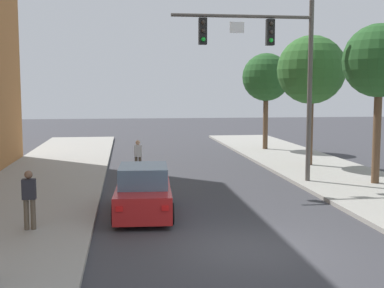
{
  "coord_description": "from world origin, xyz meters",
  "views": [
    {
      "loc": [
        -3.06,
        -11.97,
        3.96
      ],
      "look_at": [
        -0.63,
        6.23,
        2.0
      ],
      "focal_mm": 46.91,
      "sensor_mm": 36.0,
      "label": 1
    }
  ],
  "objects_px": {
    "street_tree_second": "(380,62)",
    "street_tree_farthest": "(266,78)",
    "traffic_signal_mast": "(272,58)",
    "pedestrian_sidewalk_left_walker": "(29,197)",
    "car_lead_red": "(144,192)",
    "street_tree_third": "(311,70)",
    "pedestrian_crossing_road": "(138,155)"
  },
  "relations": [
    {
      "from": "street_tree_second",
      "to": "street_tree_farthest",
      "type": "distance_m",
      "value": 12.57
    },
    {
      "from": "pedestrian_sidewalk_left_walker",
      "to": "street_tree_farthest",
      "type": "height_order",
      "value": "street_tree_farthest"
    },
    {
      "from": "pedestrian_sidewalk_left_walker",
      "to": "pedestrian_crossing_road",
      "type": "bearing_deg",
      "value": 71.54
    },
    {
      "from": "car_lead_red",
      "to": "pedestrian_crossing_road",
      "type": "distance_m",
      "value": 7.74
    },
    {
      "from": "car_lead_red",
      "to": "street_tree_third",
      "type": "height_order",
      "value": "street_tree_third"
    },
    {
      "from": "pedestrian_crossing_road",
      "to": "street_tree_second",
      "type": "distance_m",
      "value": 11.38
    },
    {
      "from": "street_tree_third",
      "to": "car_lead_red",
      "type": "bearing_deg",
      "value": -135.26
    },
    {
      "from": "street_tree_second",
      "to": "traffic_signal_mast",
      "type": "bearing_deg",
      "value": 168.15
    },
    {
      "from": "street_tree_second",
      "to": "street_tree_farthest",
      "type": "bearing_deg",
      "value": 95.2
    },
    {
      "from": "traffic_signal_mast",
      "to": "car_lead_red",
      "type": "xyz_separation_m",
      "value": [
        -5.48,
        -4.35,
        -4.59
      ]
    },
    {
      "from": "traffic_signal_mast",
      "to": "pedestrian_sidewalk_left_walker",
      "type": "xyz_separation_m",
      "value": [
        -8.66,
        -6.24,
        -4.25
      ]
    },
    {
      "from": "street_tree_third",
      "to": "street_tree_farthest",
      "type": "bearing_deg",
      "value": 92.28
    },
    {
      "from": "street_tree_third",
      "to": "traffic_signal_mast",
      "type": "bearing_deg",
      "value": -127.36
    },
    {
      "from": "pedestrian_crossing_road",
      "to": "street_tree_farthest",
      "type": "distance_m",
      "value": 12.48
    },
    {
      "from": "traffic_signal_mast",
      "to": "street_tree_second",
      "type": "xyz_separation_m",
      "value": [
        4.22,
        -0.88,
        -0.18
      ]
    },
    {
      "from": "pedestrian_sidewalk_left_walker",
      "to": "street_tree_third",
      "type": "height_order",
      "value": "street_tree_third"
    },
    {
      "from": "traffic_signal_mast",
      "to": "street_tree_farthest",
      "type": "relative_size",
      "value": 1.2
    },
    {
      "from": "car_lead_red",
      "to": "pedestrian_crossing_road",
      "type": "xyz_separation_m",
      "value": [
        0.03,
        7.74,
        0.19
      ]
    },
    {
      "from": "traffic_signal_mast",
      "to": "street_tree_second",
      "type": "height_order",
      "value": "traffic_signal_mast"
    },
    {
      "from": "traffic_signal_mast",
      "to": "pedestrian_crossing_road",
      "type": "height_order",
      "value": "traffic_signal_mast"
    },
    {
      "from": "car_lead_red",
      "to": "pedestrian_crossing_road",
      "type": "relative_size",
      "value": 2.63
    },
    {
      "from": "pedestrian_sidewalk_left_walker",
      "to": "pedestrian_crossing_road",
      "type": "xyz_separation_m",
      "value": [
        3.21,
        9.62,
        -0.15
      ]
    },
    {
      "from": "traffic_signal_mast",
      "to": "street_tree_second",
      "type": "distance_m",
      "value": 4.31
    },
    {
      "from": "traffic_signal_mast",
      "to": "pedestrian_crossing_road",
      "type": "bearing_deg",
      "value": 148.14
    },
    {
      "from": "pedestrian_sidewalk_left_walker",
      "to": "street_tree_farthest",
      "type": "xyz_separation_m",
      "value": [
        11.74,
        17.86,
        3.73
      ]
    },
    {
      "from": "pedestrian_crossing_road",
      "to": "street_tree_second",
      "type": "height_order",
      "value": "street_tree_second"
    },
    {
      "from": "pedestrian_crossing_road",
      "to": "street_tree_third",
      "type": "relative_size",
      "value": 0.25
    },
    {
      "from": "traffic_signal_mast",
      "to": "street_tree_farthest",
      "type": "distance_m",
      "value": 12.04
    },
    {
      "from": "street_tree_farthest",
      "to": "traffic_signal_mast",
      "type": "bearing_deg",
      "value": -104.83
    },
    {
      "from": "traffic_signal_mast",
      "to": "pedestrian_sidewalk_left_walker",
      "type": "relative_size",
      "value": 4.57
    },
    {
      "from": "pedestrian_sidewalk_left_walker",
      "to": "pedestrian_crossing_road",
      "type": "relative_size",
      "value": 1.0
    },
    {
      "from": "pedestrian_sidewalk_left_walker",
      "to": "street_tree_second",
      "type": "bearing_deg",
      "value": 22.57
    }
  ]
}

